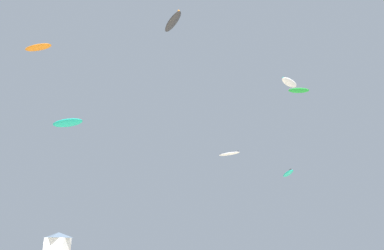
% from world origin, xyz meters
% --- Properties ---
extents(lifeguard_tower, '(2.30, 2.30, 4.15)m').
position_xyz_m(lifeguard_tower, '(-15.36, 27.39, 3.05)').
color(lifeguard_tower, '#8C704C').
rests_on(lifeguard_tower, ground).
extents(kite_aloft_0, '(2.46, 3.36, 0.62)m').
position_xyz_m(kite_aloft_0, '(-1.89, 16.54, 20.88)').
color(kite_aloft_0, '#2D2D33').
extents(kite_aloft_1, '(1.22, 3.30, 0.57)m').
position_xyz_m(kite_aloft_1, '(8.35, 29.59, 10.11)').
color(kite_aloft_1, '#19B29E').
extents(kite_aloft_2, '(2.47, 0.97, 0.59)m').
position_xyz_m(kite_aloft_2, '(10.43, 30.67, 19.98)').
color(kite_aloft_2, green).
extents(kite_aloft_3, '(4.64, 2.51, 0.96)m').
position_xyz_m(kite_aloft_3, '(-17.18, 30.39, 17.08)').
color(kite_aloft_3, '#19B29E').
extents(kite_aloft_4, '(4.23, 2.02, 0.59)m').
position_xyz_m(kite_aloft_4, '(-22.00, 29.76, 27.40)').
color(kite_aloft_4, orange).
extents(kite_aloft_5, '(3.08, 3.69, 0.93)m').
position_xyz_m(kite_aloft_5, '(10.63, 38.57, 24.57)').
color(kite_aloft_5, white).
extents(kite_aloft_7, '(3.20, 2.31, 0.38)m').
position_xyz_m(kite_aloft_7, '(1.98, 39.25, 14.84)').
color(kite_aloft_7, white).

